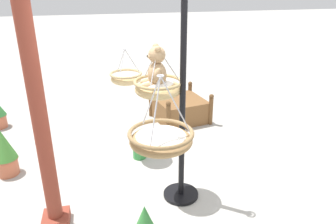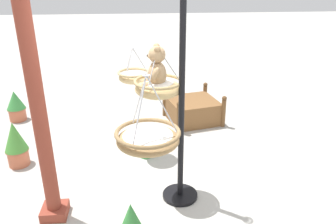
% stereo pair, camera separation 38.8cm
% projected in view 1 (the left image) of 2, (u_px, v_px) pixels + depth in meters
% --- Properties ---
extents(ground_plane, '(40.00, 40.00, 0.00)m').
position_uv_depth(ground_plane, '(174.00, 191.00, 4.32)').
color(ground_plane, '#ADAAA3').
extents(display_pole_central, '(0.44, 0.44, 2.43)m').
position_uv_depth(display_pole_central, '(182.00, 143.00, 3.94)').
color(display_pole_central, black).
rests_on(display_pole_central, ground).
extents(hanging_basket_with_teddy, '(0.56, 0.56, 0.57)m').
position_uv_depth(hanging_basket_with_teddy, '(158.00, 88.00, 3.77)').
color(hanging_basket_with_teddy, tan).
extents(teddy_bear, '(0.34, 0.29, 0.49)m').
position_uv_depth(teddy_bear, '(156.00, 70.00, 3.68)').
color(teddy_bear, tan).
extents(hanging_basket_left_high, '(0.57, 0.57, 0.66)m').
position_uv_depth(hanging_basket_left_high, '(161.00, 139.00, 2.85)').
color(hanging_basket_left_high, '#A37F51').
extents(hanging_basket_right_low, '(0.46, 0.46, 0.51)m').
position_uv_depth(hanging_basket_right_low, '(126.00, 78.00, 4.68)').
color(hanging_basket_right_low, tan).
extents(greenhouse_pillar_right, '(0.31, 0.31, 3.03)m').
position_uv_depth(greenhouse_pillar_right, '(37.00, 103.00, 3.19)').
color(greenhouse_pillar_right, brown).
rests_on(greenhouse_pillar_right, ground).
extents(wooden_planter_box, '(1.08, 1.11, 0.59)m').
position_uv_depth(wooden_planter_box, '(180.00, 109.00, 6.30)').
color(wooden_planter_box, brown).
rests_on(wooden_planter_box, ground).
extents(potted_plant_flowering_red, '(0.33, 0.33, 0.68)m').
position_uv_depth(potted_plant_flowering_red, '(4.00, 152.00, 4.55)').
color(potted_plant_flowering_red, '#BC6042').
rests_on(potted_plant_flowering_red, ground).
extents(watering_can, '(0.35, 0.20, 0.30)m').
position_uv_depth(watering_can, '(139.00, 151.00, 5.07)').
color(watering_can, '#338C3F').
rests_on(watering_can, ground).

